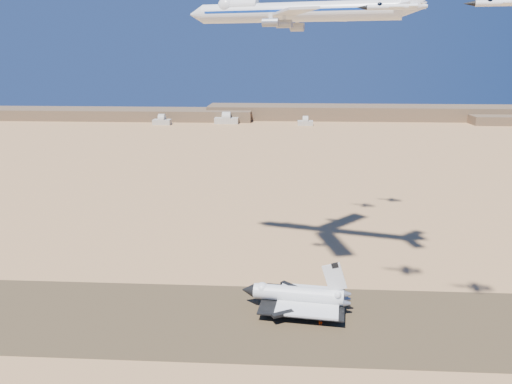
# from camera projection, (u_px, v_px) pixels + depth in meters

# --- Properties ---
(ground) EXTENTS (1200.00, 1200.00, 0.00)m
(ground) POSITION_uv_depth(u_px,v_px,m) (238.00, 320.00, 168.90)
(ground) COLOR tan
(ground) RESTS_ON ground
(runway) EXTENTS (600.00, 50.00, 0.06)m
(runway) POSITION_uv_depth(u_px,v_px,m) (238.00, 320.00, 168.89)
(runway) COLOR #4A3C25
(runway) RESTS_ON ground
(ridgeline) EXTENTS (960.00, 90.00, 18.00)m
(ridgeline) POSITION_uv_depth(u_px,v_px,m) (323.00, 114.00, 670.17)
(ridgeline) COLOR brown
(ridgeline) RESTS_ON ground
(hangars) EXTENTS (200.50, 29.50, 30.00)m
(hangars) POSITION_uv_depth(u_px,v_px,m) (223.00, 120.00, 631.20)
(hangars) COLOR #B8B2A3
(hangars) RESTS_ON ground
(shuttle) EXTENTS (38.36, 26.37, 18.84)m
(shuttle) POSITION_uv_depth(u_px,v_px,m) (297.00, 296.00, 174.69)
(shuttle) COLOR silver
(shuttle) RESTS_ON runway
(carrier_747) EXTENTS (85.65, 64.33, 21.34)m
(carrier_747) POSITION_uv_depth(u_px,v_px,m) (290.00, 12.00, 177.49)
(carrier_747) COLOR white
(crew_a) EXTENTS (0.54, 0.71, 1.74)m
(crew_a) POSITION_uv_depth(u_px,v_px,m) (323.00, 317.00, 168.65)
(crew_a) COLOR #F34B0E
(crew_a) RESTS_ON runway
(crew_b) EXTENTS (0.80, 0.91, 1.62)m
(crew_b) POSITION_uv_depth(u_px,v_px,m) (320.00, 322.00, 165.51)
(crew_b) COLOR #F34B0E
(crew_b) RESTS_ON runway
(crew_c) EXTENTS (1.13, 0.83, 1.74)m
(crew_c) POSITION_uv_depth(u_px,v_px,m) (321.00, 323.00, 164.97)
(crew_c) COLOR #F34B0E
(crew_c) RESTS_ON runway
(chase_jet_a) EXTENTS (16.34, 9.15, 4.09)m
(chase_jet_a) POSITION_uv_depth(u_px,v_px,m) (391.00, 7.00, 132.67)
(chase_jet_a) COLOR white
(chase_jet_b) EXTENTS (15.98, 8.96, 4.01)m
(chase_jet_b) POSITION_uv_depth(u_px,v_px,m) (502.00, 3.00, 117.83)
(chase_jet_b) COLOR white
(chase_jet_c) EXTENTS (14.08, 8.21, 3.59)m
(chase_jet_c) POSITION_uv_depth(u_px,v_px,m) (341.00, 13.00, 217.51)
(chase_jet_c) COLOR white
(chase_jet_d) EXTENTS (14.71, 8.54, 3.74)m
(chase_jet_d) POSITION_uv_depth(u_px,v_px,m) (378.00, 19.00, 229.51)
(chase_jet_d) COLOR white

